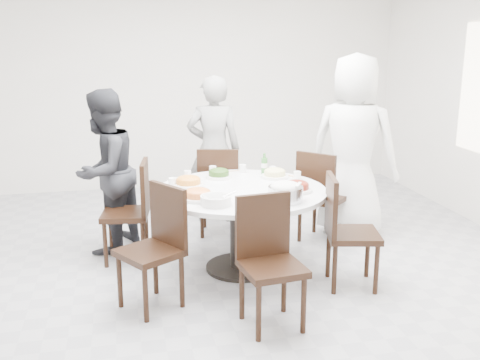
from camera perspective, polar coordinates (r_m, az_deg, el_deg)
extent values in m
cube|color=#A7A7AC|center=(5.22, -1.37, -8.74)|extent=(6.00, 6.00, 0.01)
cube|color=white|center=(7.80, -5.72, 9.53)|extent=(6.00, 0.01, 2.80)
cube|color=white|center=(2.05, 14.78, -4.60)|extent=(6.00, 0.01, 2.80)
cylinder|color=white|center=(5.03, 0.12, -5.05)|extent=(1.50, 1.50, 0.75)
cube|color=black|center=(5.78, 8.42, -1.59)|extent=(0.59, 0.59, 0.95)
cube|color=black|center=(5.93, -2.16, -1.02)|extent=(0.50, 0.50, 0.95)
cube|color=black|center=(5.31, -11.59, -3.16)|extent=(0.48, 0.48, 0.95)
cube|color=black|center=(4.36, -9.19, -7.00)|extent=(0.58, 0.58, 0.95)
cube|color=black|center=(4.04, 3.32, -8.60)|extent=(0.47, 0.47, 0.95)
cube|color=black|center=(4.77, 11.42, -5.20)|extent=(0.50, 0.50, 0.95)
imported|color=white|center=(5.93, 11.45, 3.39)|extent=(1.10, 1.06, 1.90)
imported|color=black|center=(6.28, -2.67, 3.10)|extent=(0.66, 0.49, 1.65)
imported|color=black|center=(5.54, -13.60, 0.82)|extent=(0.91, 0.97, 1.58)
cylinder|color=white|center=(5.31, -2.16, 0.55)|extent=(0.25, 0.25, 0.06)
cylinder|color=white|center=(5.32, 3.55, 0.59)|extent=(0.26, 0.26, 0.07)
cylinder|color=white|center=(5.03, -5.25, -0.22)|extent=(0.28, 0.28, 0.08)
cylinder|color=white|center=(4.87, 5.75, -0.76)|extent=(0.28, 0.28, 0.07)
cylinder|color=white|center=(4.61, -4.33, -1.56)|extent=(0.28, 0.28, 0.07)
cylinder|color=silver|center=(4.57, 4.63, -1.41)|extent=(0.29, 0.29, 0.12)
cylinder|color=white|center=(4.46, -2.46, -2.07)|extent=(0.25, 0.25, 0.08)
cylinder|color=#30702C|center=(5.43, 2.49, 1.65)|extent=(0.06, 0.06, 0.21)
cylinder|color=white|center=(5.47, -0.98, 1.07)|extent=(0.07, 0.07, 0.08)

